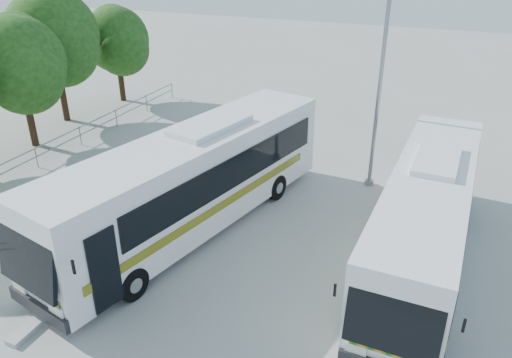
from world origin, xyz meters
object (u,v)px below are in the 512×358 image
at_px(tree_far_c, 20,63).
at_px(coach_adjacent, 426,215).
at_px(coach_main, 193,180).
at_px(tree_far_d, 54,36).
at_px(lamppost, 381,78).
at_px(tree_far_e, 117,40).

relative_size(tree_far_c, coach_adjacent, 0.56).
xyz_separation_m(coach_main, coach_adjacent, (7.88, 0.99, -0.22)).
bearing_deg(tree_far_c, coach_adjacent, -8.73).
bearing_deg(coach_main, tree_far_d, 161.82).
bearing_deg(lamppost, tree_far_c, 174.17).
bearing_deg(coach_main, lamppost, 61.80).
bearing_deg(tree_far_e, tree_far_d, -98.63).
xyz_separation_m(tree_far_c, tree_far_d, (-1.19, 3.70, 0.56)).
distance_m(tree_far_d, lamppost, 17.95).
xyz_separation_m(tree_far_d, lamppost, (17.88, -1.66, -0.15)).
bearing_deg(coach_main, tree_far_c, 173.97).
xyz_separation_m(tree_far_c, coach_adjacent, (19.31, -2.96, -2.51)).
xyz_separation_m(coach_adjacent, lamppost, (-2.62, 5.01, 2.93)).
height_order(tree_far_d, coach_adjacent, tree_far_d).
height_order(tree_far_c, tree_far_d, tree_far_d).
height_order(tree_far_c, lamppost, lamppost).
distance_m(tree_far_c, coach_adjacent, 19.69).
bearing_deg(tree_far_c, lamppost, 6.98).
relative_size(tree_far_d, coach_adjacent, 0.63).
distance_m(tree_far_d, coach_main, 15.03).
bearing_deg(tree_far_d, coach_adjacent, -18.01).
distance_m(tree_far_d, tree_far_e, 4.65).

